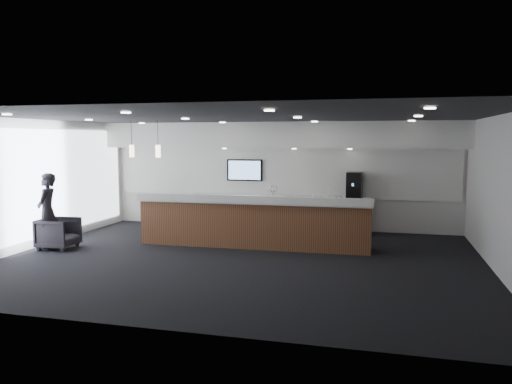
% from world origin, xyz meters
% --- Properties ---
extents(ground, '(10.00, 10.00, 0.00)m').
position_xyz_m(ground, '(0.00, 0.00, 0.00)').
color(ground, black).
rests_on(ground, ground).
extents(ceiling, '(10.00, 8.00, 0.02)m').
position_xyz_m(ceiling, '(0.00, 0.00, 3.00)').
color(ceiling, black).
rests_on(ceiling, back_wall).
extents(back_wall, '(10.00, 0.02, 3.00)m').
position_xyz_m(back_wall, '(0.00, 4.00, 1.50)').
color(back_wall, silver).
rests_on(back_wall, ground).
extents(left_wall, '(0.02, 8.00, 3.00)m').
position_xyz_m(left_wall, '(-5.00, 0.00, 1.50)').
color(left_wall, silver).
rests_on(left_wall, ground).
extents(right_wall, '(0.02, 8.00, 3.00)m').
position_xyz_m(right_wall, '(5.00, 0.00, 1.50)').
color(right_wall, silver).
rests_on(right_wall, ground).
extents(soffit_bulkhead, '(10.00, 0.90, 0.70)m').
position_xyz_m(soffit_bulkhead, '(0.00, 3.55, 2.65)').
color(soffit_bulkhead, silver).
rests_on(soffit_bulkhead, back_wall).
extents(alcove_panel, '(9.80, 0.06, 1.40)m').
position_xyz_m(alcove_panel, '(0.00, 3.97, 1.60)').
color(alcove_panel, silver).
rests_on(alcove_panel, back_wall).
extents(window_blinds_wall, '(0.04, 7.36, 2.55)m').
position_xyz_m(window_blinds_wall, '(-4.96, 0.00, 1.50)').
color(window_blinds_wall, silver).
rests_on(window_blinds_wall, left_wall).
extents(back_credenza, '(5.06, 0.66, 0.95)m').
position_xyz_m(back_credenza, '(-0.00, 3.64, 0.48)').
color(back_credenza, gray).
rests_on(back_credenza, ground).
extents(wall_tv, '(1.05, 0.08, 0.62)m').
position_xyz_m(wall_tv, '(-1.00, 3.91, 1.65)').
color(wall_tv, black).
rests_on(wall_tv, back_wall).
extents(pendant_left, '(0.12, 0.12, 0.30)m').
position_xyz_m(pendant_left, '(-2.40, 0.80, 2.25)').
color(pendant_left, '#FFECC6').
rests_on(pendant_left, ceiling).
extents(pendant_right, '(0.12, 0.12, 0.30)m').
position_xyz_m(pendant_right, '(-3.10, 0.80, 2.25)').
color(pendant_right, '#FFECC6').
rests_on(pendant_right, ceiling).
extents(ceiling_can_lights, '(7.00, 5.00, 0.02)m').
position_xyz_m(ceiling_can_lights, '(0.00, 0.00, 2.97)').
color(ceiling_can_lights, white).
rests_on(ceiling_can_lights, ceiling).
extents(service_counter, '(5.55, 1.00, 1.49)m').
position_xyz_m(service_counter, '(-0.07, 1.36, 0.57)').
color(service_counter, '#4B2519').
rests_on(service_counter, ground).
extents(coffee_machine, '(0.43, 0.55, 0.71)m').
position_xyz_m(coffee_machine, '(2.14, 3.70, 1.30)').
color(coffee_machine, black).
rests_on(coffee_machine, back_credenza).
extents(info_sign_left, '(0.16, 0.03, 0.22)m').
position_xyz_m(info_sign_left, '(-0.18, 3.52, 1.06)').
color(info_sign_left, silver).
rests_on(info_sign_left, back_credenza).
extents(info_sign_right, '(0.19, 0.05, 0.26)m').
position_xyz_m(info_sign_right, '(1.38, 3.52, 1.08)').
color(info_sign_right, silver).
rests_on(info_sign_right, back_credenza).
extents(armchair, '(0.84, 0.82, 0.73)m').
position_xyz_m(armchair, '(-4.40, -0.01, 0.36)').
color(armchair, black).
rests_on(armchair, ground).
extents(lounge_guest, '(0.58, 0.73, 1.77)m').
position_xyz_m(lounge_guest, '(-4.60, -0.11, 0.88)').
color(lounge_guest, black).
rests_on(lounge_guest, ground).
extents(cup_0, '(0.09, 0.09, 0.09)m').
position_xyz_m(cup_0, '(1.90, 3.54, 0.99)').
color(cup_0, white).
rests_on(cup_0, back_credenza).
extents(cup_1, '(0.13, 0.13, 0.09)m').
position_xyz_m(cup_1, '(1.76, 3.54, 0.99)').
color(cup_1, white).
rests_on(cup_1, back_credenza).
extents(cup_2, '(0.12, 0.12, 0.09)m').
position_xyz_m(cup_2, '(1.62, 3.54, 0.99)').
color(cup_2, white).
rests_on(cup_2, back_credenza).
extents(cup_3, '(0.12, 0.12, 0.09)m').
position_xyz_m(cup_3, '(1.48, 3.54, 0.99)').
color(cup_3, white).
rests_on(cup_3, back_credenza).
extents(cup_4, '(0.13, 0.13, 0.09)m').
position_xyz_m(cup_4, '(1.34, 3.54, 0.99)').
color(cup_4, white).
rests_on(cup_4, back_credenza).
extents(cup_5, '(0.10, 0.10, 0.09)m').
position_xyz_m(cup_5, '(1.20, 3.54, 0.99)').
color(cup_5, white).
rests_on(cup_5, back_credenza).
extents(cup_6, '(0.13, 0.13, 0.09)m').
position_xyz_m(cup_6, '(1.06, 3.54, 0.99)').
color(cup_6, white).
rests_on(cup_6, back_credenza).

